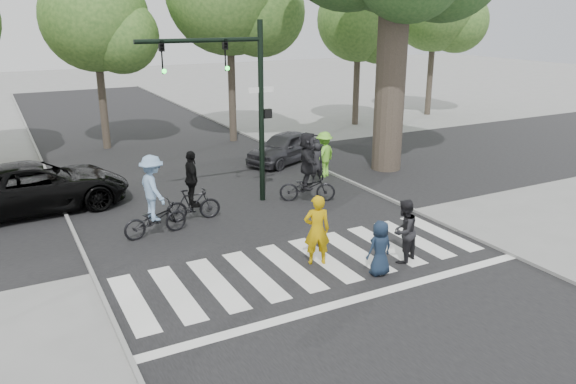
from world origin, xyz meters
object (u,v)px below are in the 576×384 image
(pedestrian_adult, at_px, (404,231))
(cyclist_left, at_px, (154,202))
(car_suv, at_px, (37,187))
(cyclist_right, at_px, (308,171))
(cyclist_mid, at_px, (192,192))
(pedestrian_woman, at_px, (317,230))
(traffic_signal, at_px, (237,88))
(pedestrian_child, at_px, (380,248))
(car_grey, at_px, (285,147))

(pedestrian_adult, height_order, cyclist_left, cyclist_left)
(car_suv, bearing_deg, cyclist_right, -115.26)
(cyclist_right, bearing_deg, cyclist_mid, 179.45)
(pedestrian_woman, height_order, pedestrian_adult, pedestrian_woman)
(traffic_signal, relative_size, cyclist_right, 2.48)
(pedestrian_woman, height_order, cyclist_left, cyclist_left)
(pedestrian_child, relative_size, cyclist_mid, 0.63)
(pedestrian_adult, bearing_deg, car_suv, -69.58)
(pedestrian_woman, bearing_deg, traffic_signal, -71.99)
(cyclist_left, bearing_deg, pedestrian_adult, -42.61)
(cyclist_right, bearing_deg, car_grey, 70.55)
(pedestrian_child, distance_m, cyclist_mid, 6.46)
(traffic_signal, distance_m, car_suv, 7.28)
(car_grey, bearing_deg, cyclist_mid, -74.20)
(traffic_signal, bearing_deg, car_suv, 157.52)
(traffic_signal, xyz_separation_m, cyclist_left, (-3.29, -1.47, -2.86))
(cyclist_left, height_order, cyclist_mid, cyclist_left)
(pedestrian_child, height_order, pedestrian_adult, pedestrian_adult)
(pedestrian_woman, distance_m, car_suv, 9.83)
(pedestrian_woman, distance_m, cyclist_right, 5.06)
(car_grey, bearing_deg, car_suv, -105.05)
(pedestrian_adult, bearing_deg, cyclist_left, -64.51)
(pedestrian_child, relative_size, pedestrian_adult, 0.83)
(pedestrian_woman, height_order, cyclist_right, cyclist_right)
(car_suv, relative_size, car_grey, 1.48)
(cyclist_mid, bearing_deg, cyclist_right, -0.55)
(cyclist_left, relative_size, car_suv, 0.42)
(pedestrian_adult, height_order, car_suv, pedestrian_adult)
(cyclist_right, bearing_deg, cyclist_left, -173.13)
(traffic_signal, xyz_separation_m, pedestrian_child, (0.89, -6.60, -3.20))
(pedestrian_adult, bearing_deg, pedestrian_woman, -46.29)
(traffic_signal, bearing_deg, pedestrian_woman, -91.60)
(pedestrian_woman, bearing_deg, cyclist_right, -97.56)
(pedestrian_woman, xyz_separation_m, cyclist_right, (2.31, 4.50, 0.15))
(car_grey, bearing_deg, cyclist_left, -76.51)
(cyclist_left, xyz_separation_m, car_suv, (-2.79, 3.99, -0.24))
(pedestrian_child, relative_size, cyclist_right, 0.58)
(pedestrian_woman, relative_size, car_grey, 0.47)
(pedestrian_adult, bearing_deg, cyclist_mid, -77.06)
(pedestrian_adult, xyz_separation_m, car_suv, (-7.98, 8.76, -0.04))
(cyclist_right, height_order, car_suv, cyclist_right)
(pedestrian_adult, distance_m, cyclist_mid, 6.66)
(pedestrian_child, height_order, car_suv, car_suv)
(pedestrian_child, bearing_deg, car_suv, -54.20)
(cyclist_left, xyz_separation_m, cyclist_right, (5.45, 0.66, 0.04))
(pedestrian_child, xyz_separation_m, cyclist_mid, (-2.80, 5.82, 0.21))
(cyclist_left, bearing_deg, car_suv, 124.99)
(cyclist_right, distance_m, car_suv, 8.90)
(car_suv, xyz_separation_m, car_grey, (10.03, 1.72, -0.14))
(pedestrian_adult, bearing_deg, pedestrian_child, -2.72)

